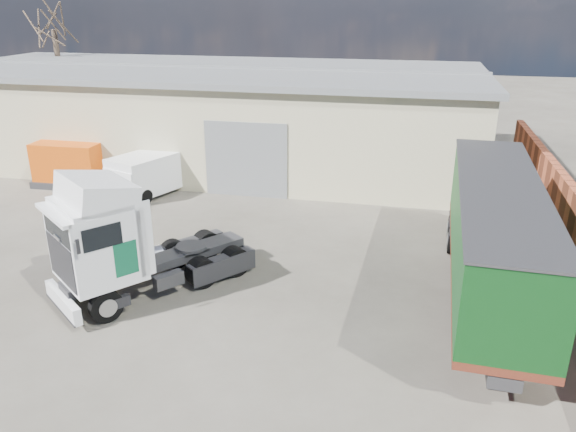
% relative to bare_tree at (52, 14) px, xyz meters
% --- Properties ---
extents(ground, '(120.00, 120.00, 0.00)m').
position_rel_bare_tree_xyz_m(ground, '(18.00, -20.00, -7.92)').
color(ground, '#272520').
rests_on(ground, ground).
extents(warehouse, '(30.60, 12.60, 5.42)m').
position_rel_bare_tree_xyz_m(warehouse, '(12.00, -4.00, -5.26)').
color(warehouse, '#B7B08C').
rests_on(warehouse, ground).
extents(brick_boundary_wall, '(0.35, 26.00, 2.50)m').
position_rel_bare_tree_xyz_m(brick_boundary_wall, '(29.50, -14.00, -6.67)').
color(brick_boundary_wall, brown).
rests_on(brick_boundary_wall, ground).
extents(bare_tree, '(4.00, 4.00, 9.60)m').
position_rel_bare_tree_xyz_m(bare_tree, '(0.00, 0.00, 0.00)').
color(bare_tree, '#382B21').
rests_on(bare_tree, ground).
extents(tractor_unit, '(5.66, 6.30, 4.21)m').
position_rel_bare_tree_xyz_m(tractor_unit, '(15.06, -20.22, -6.15)').
color(tractor_unit, black).
rests_on(tractor_unit, ground).
extents(box_trailer, '(2.90, 11.48, 3.79)m').
position_rel_bare_tree_xyz_m(box_trailer, '(26.25, -17.73, -5.61)').
color(box_trailer, '#2D2D30').
rests_on(box_trailer, ground).
extents(panel_van, '(3.65, 5.23, 1.98)m').
position_rel_bare_tree_xyz_m(panel_van, '(11.45, -10.39, -6.90)').
color(panel_van, black).
rests_on(panel_van, ground).
extents(orange_skip, '(3.60, 2.29, 2.23)m').
position_rel_bare_tree_xyz_m(orange_skip, '(6.83, -10.20, -6.95)').
color(orange_skip, '#2D2D30').
rests_on(orange_skip, ground).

